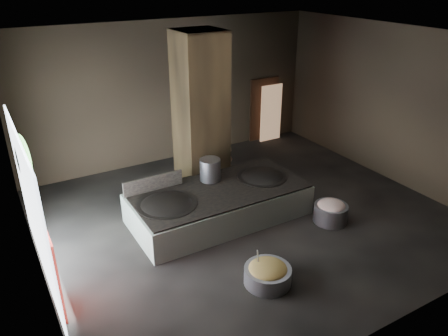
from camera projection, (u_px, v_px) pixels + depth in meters
floor at (246, 218)px, 11.41m from camera, size 10.00×9.00×0.10m
ceiling at (251, 36)px, 9.47m from camera, size 10.00×9.00×0.10m
back_wall at (171, 92)px, 14.01m from camera, size 10.00×0.10×4.50m
front_wall at (405, 223)px, 6.87m from camera, size 10.00×0.10×4.50m
left_wall at (21, 183)px, 8.14m from camera, size 0.10×9.00×4.50m
right_wall at (393, 104)px, 12.74m from camera, size 0.10×9.00×4.50m
pillar at (201, 116)px, 11.79m from camera, size 1.20×1.20×4.50m
hearth_platform at (219, 204)px, 11.17m from camera, size 4.46×2.14×0.77m
platform_cap at (219, 189)px, 10.99m from camera, size 4.36×2.09×0.03m
wok_left at (167, 207)px, 10.32m from camera, size 1.40×1.40×0.39m
wok_left_rim at (167, 204)px, 10.29m from camera, size 1.43×1.43×0.05m
wok_right at (262, 179)px, 11.67m from camera, size 1.31×1.31×0.37m
wok_right_rim at (262, 177)px, 11.64m from camera, size 1.34×1.34×0.05m
stock_pot at (210, 170)px, 11.31m from camera, size 0.54×0.54×0.58m
splash_guard at (153, 183)px, 10.83m from camera, size 1.55×0.06×0.39m
cook at (224, 152)px, 13.28m from camera, size 0.59×0.41×1.53m
veg_basin at (268, 275)px, 8.93m from camera, size 1.21×1.21×0.36m
veg_fill at (268, 269)px, 8.85m from camera, size 0.80×0.80×0.25m
ladle at (258, 259)px, 8.82m from camera, size 0.28×0.31×0.69m
meat_basin at (330, 213)px, 11.06m from camera, size 0.95×0.95×0.47m
meat_fill at (331, 206)px, 10.97m from camera, size 0.70×0.70×0.27m
doorway_near at (206, 121)px, 14.96m from camera, size 1.18×0.08×2.38m
doorway_near_glow at (212, 121)px, 15.11m from camera, size 0.77×0.04×1.81m
doorway_far at (264, 110)px, 16.05m from camera, size 1.18×0.08×2.38m
doorway_far_glow at (271, 113)px, 15.90m from camera, size 0.88×0.04×2.08m
left_opening at (32, 207)px, 8.62m from camera, size 0.04×4.20×3.10m
pavilion_sliver at (55, 273)px, 7.95m from camera, size 0.05×0.90×1.70m
tree_silhouette at (24, 159)px, 9.28m from camera, size 0.28×1.10×1.10m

